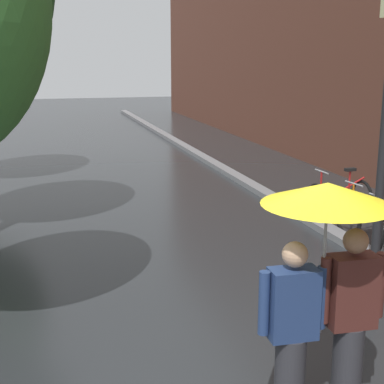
# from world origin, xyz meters

# --- Properties ---
(kerb_strip) EXTENTS (0.30, 36.00, 0.12)m
(kerb_strip) POSITION_xyz_m (3.20, 10.00, 0.06)
(kerb_strip) COLOR slate
(kerb_strip) RESTS_ON ground
(parked_bicycle_2) EXTENTS (1.16, 0.83, 0.96)m
(parked_bicycle_2) POSITION_xyz_m (3.95, 4.24, 0.38)
(parked_bicycle_2) COLOR black
(parked_bicycle_2) RESTS_ON ground
(parked_bicycle_3) EXTENTS (1.12, 0.76, 0.96)m
(parked_bicycle_3) POSITION_xyz_m (3.93, 5.32, 0.38)
(parked_bicycle_3) COLOR black
(parked_bicycle_3) RESTS_ON ground
(couple_under_umbrella) EXTENTS (1.12, 1.06, 2.09)m
(couple_under_umbrella) POSITION_xyz_m (0.48, -0.35, 1.36)
(couple_under_umbrella) COLOR #2D2D33
(couple_under_umbrella) RESTS_ON ground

